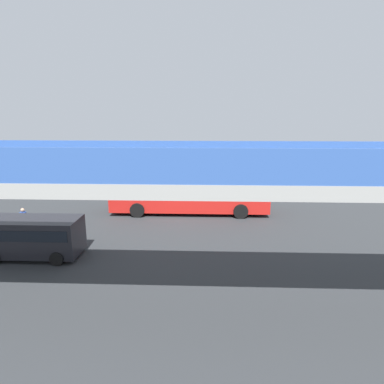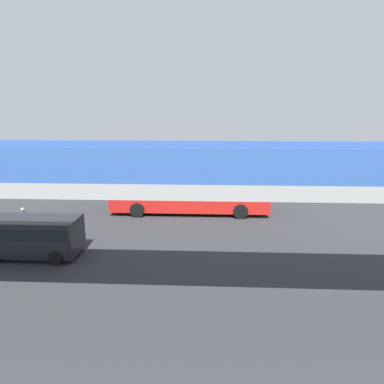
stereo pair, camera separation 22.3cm
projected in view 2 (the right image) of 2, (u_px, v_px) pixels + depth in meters
name	position (u px, v px, depth m)	size (l,w,h in m)	color
ground	(177.00, 214.00, 24.27)	(80.00, 80.00, 0.00)	#2D3033
city_bus	(189.00, 188.00, 24.24)	(11.54, 2.85, 3.15)	red
parked_van	(32.00, 234.00, 16.95)	(4.80, 2.17, 2.05)	black
pedestrian	(24.00, 222.00, 19.75)	(0.38, 0.38, 1.79)	#2D2D38
lane_dash_leftmost	(229.00, 205.00, 26.72)	(2.00, 0.20, 0.01)	silver
lane_dash_left	(180.00, 204.00, 26.91)	(2.00, 0.20, 0.01)	silver
lane_dash_centre	(132.00, 204.00, 27.10)	(2.00, 0.20, 0.01)	silver
pedestrian_overpass	(143.00, 192.00, 11.31)	(30.10, 2.60, 6.28)	#9E9E99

